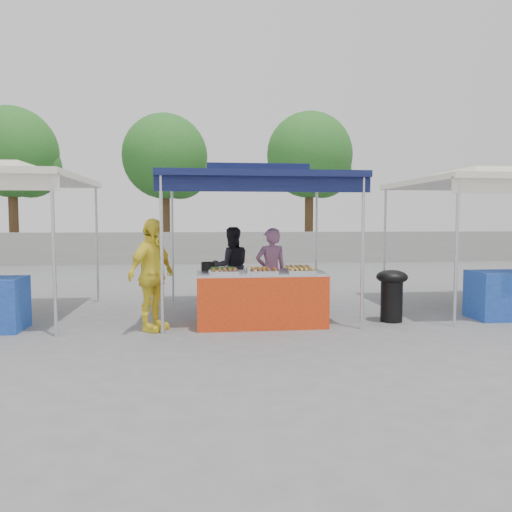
{
  "coord_description": "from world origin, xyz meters",
  "views": [
    {
      "loc": [
        -0.96,
        -7.8,
        1.67
      ],
      "look_at": [
        0.0,
        0.6,
        1.05
      ],
      "focal_mm": 35.0,
      "sensor_mm": 36.0,
      "label": 1
    }
  ],
  "objects": [
    {
      "name": "tree_0",
      "position": [
        -8.01,
        12.74,
        4.13
      ],
      "size": [
        3.56,
        3.51,
        6.04
      ],
      "color": "#49321C",
      "rests_on": "ground_plane"
    },
    {
      "name": "food_tray_fl",
      "position": [
        -0.58,
        -0.32,
        0.88
      ],
      "size": [
        0.42,
        0.3,
        0.07
      ],
      "color": "white",
      "rests_on": "vendor_table"
    },
    {
      "name": "neighbor_stall_right",
      "position": [
        4.5,
        0.57,
        1.6
      ],
      "size": [
        3.2,
        3.2,
        2.57
      ],
      "color": "silver",
      "rests_on": "ground_plane"
    },
    {
      "name": "food_tray_br",
      "position": [
        0.59,
        0.01,
        0.88
      ],
      "size": [
        0.42,
        0.3,
        0.07
      ],
      "color": "white",
      "rests_on": "vendor_table"
    },
    {
      "name": "vendor_table",
      "position": [
        0.0,
        -0.1,
        0.43
      ],
      "size": [
        2.0,
        0.8,
        0.85
      ],
      "color": "red",
      "rests_on": "ground_plane"
    },
    {
      "name": "tree_2",
      "position": [
        3.82,
        12.99,
        4.22
      ],
      "size": [
        3.63,
        3.59,
        6.17
      ],
      "color": "#49321C",
      "rests_on": "ground_plane"
    },
    {
      "name": "ground_plane",
      "position": [
        0.0,
        0.0,
        0.0
      ],
      "size": [
        80.0,
        80.0,
        0.0
      ],
      "primitive_type": "plane",
      "color": "slate"
    },
    {
      "name": "vendor_woman",
      "position": [
        0.28,
        0.73,
        0.76
      ],
      "size": [
        0.61,
        0.45,
        1.52
      ],
      "primitive_type": "imported",
      "rotation": [
        0.0,
        0.0,
        3.31
      ],
      "color": "#9B638C",
      "rests_on": "ground_plane"
    },
    {
      "name": "skewer_cup",
      "position": [
        -0.22,
        -0.39,
        0.9
      ],
      "size": [
        0.08,
        0.08,
        0.1
      ],
      "primitive_type": "cylinder",
      "color": "silver",
      "rests_on": "vendor_table"
    },
    {
      "name": "cooking_pot",
      "position": [
        -0.82,
        0.23,
        0.92
      ],
      "size": [
        0.23,
        0.23,
        0.13
      ],
      "primitive_type": "cylinder",
      "color": "black",
      "rests_on": "vendor_table"
    },
    {
      "name": "food_tray_fr",
      "position": [
        0.58,
        -0.34,
        0.88
      ],
      "size": [
        0.42,
        0.3,
        0.07
      ],
      "color": "white",
      "rests_on": "vendor_table"
    },
    {
      "name": "helper_man",
      "position": [
        -0.34,
        1.78,
        0.76
      ],
      "size": [
        0.82,
        0.68,
        1.53
      ],
      "primitive_type": "imported",
      "rotation": [
        0.0,
        0.0,
        3.29
      ],
      "color": "black",
      "rests_on": "ground_plane"
    },
    {
      "name": "wok_burner",
      "position": [
        2.16,
        -0.02,
        0.51
      ],
      "size": [
        0.51,
        0.51,
        0.86
      ],
      "rotation": [
        0.0,
        0.0,
        -0.14
      ],
      "color": "black",
      "rests_on": "ground_plane"
    },
    {
      "name": "tree_1",
      "position": [
        -2.19,
        13.45,
        4.13
      ],
      "size": [
        3.57,
        3.51,
        6.04
      ],
      "color": "#49321C",
      "rests_on": "ground_plane"
    },
    {
      "name": "food_tray_fm",
      "position": [
        0.01,
        -0.34,
        0.88
      ],
      "size": [
        0.42,
        0.3,
        0.07
      ],
      "color": "white",
      "rests_on": "vendor_table"
    },
    {
      "name": "crate_stacked",
      "position": [
        0.39,
        0.56,
        0.39
      ],
      "size": [
        0.41,
        0.29,
        0.25
      ],
      "primitive_type": "cube",
      "color": "#1634B7",
      "rests_on": "crate_right"
    },
    {
      "name": "food_tray_bm",
      "position": [
        -0.04,
        -0.01,
        0.88
      ],
      "size": [
        0.42,
        0.3,
        0.07
      ],
      "color": "white",
      "rests_on": "vendor_table"
    },
    {
      "name": "crate_right",
      "position": [
        0.39,
        0.56,
        0.13
      ],
      "size": [
        0.44,
        0.31,
        0.27
      ],
      "primitive_type": "cube",
      "color": "#1634B7",
      "rests_on": "ground_plane"
    },
    {
      "name": "back_wall",
      "position": [
        0.0,
        11.0,
        0.6
      ],
      "size": [
        40.0,
        0.25,
        1.2
      ],
      "primitive_type": "cube",
      "color": "gray",
      "rests_on": "ground_plane"
    },
    {
      "name": "crate_left",
      "position": [
        -0.31,
        0.63,
        0.15
      ],
      "size": [
        0.49,
        0.34,
        0.3
      ],
      "primitive_type": "cube",
      "color": "#1634B7",
      "rests_on": "ground_plane"
    },
    {
      "name": "food_tray_bl",
      "position": [
        -0.61,
        -0.04,
        0.88
      ],
      "size": [
        0.42,
        0.3,
        0.07
      ],
      "color": "white",
      "rests_on": "vendor_table"
    },
    {
      "name": "customer_person",
      "position": [
        -1.67,
        -0.25,
        0.84
      ],
      "size": [
        0.88,
        1.06,
        1.69
      ],
      "primitive_type": "imported",
      "rotation": [
        0.0,
        0.0,
        1.0
      ],
      "color": "yellow",
      "rests_on": "ground_plane"
    },
    {
      "name": "main_canopy",
      "position": [
        0.0,
        0.97,
        2.37
      ],
      "size": [
        3.2,
        3.2,
        2.57
      ],
      "color": "silver",
      "rests_on": "ground_plane"
    }
  ]
}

